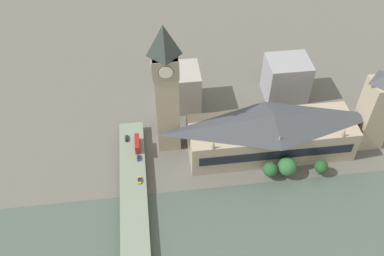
{
  "coord_description": "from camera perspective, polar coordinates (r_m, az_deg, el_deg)",
  "views": [
    {
      "loc": [
        -136.47,
        53.93,
        178.56
      ],
      "look_at": [
        21.24,
        34.28,
        17.71
      ],
      "focal_mm": 40.0,
      "sensor_mm": 36.0,
      "label": 1
    }
  ],
  "objects": [
    {
      "name": "ground_plane",
      "position": [
        231.12,
        9.17,
        -6.07
      ],
      "size": [
        600.0,
        600.0,
        0.0
      ],
      "primitive_type": "plane",
      "color": "#605E56"
    },
    {
      "name": "river_water",
      "position": [
        210.77,
        11.67,
        -14.06
      ],
      "size": [
        64.12,
        360.0,
        0.3
      ],
      "primitive_type": "cube",
      "color": "#47564C",
      "rests_on": "ground_plane"
    },
    {
      "name": "parliament_hall",
      "position": [
        233.55,
        10.5,
        -0.73
      ],
      "size": [
        27.1,
        88.85,
        26.46
      ],
      "color": "tan",
      "rests_on": "ground_plane"
    },
    {
      "name": "clock_tower",
      "position": [
        214.9,
        -3.48,
        5.48
      ],
      "size": [
        13.31,
        13.31,
        76.68
      ],
      "color": "tan",
      "rests_on": "ground_plane"
    },
    {
      "name": "victoria_tower",
      "position": [
        246.73,
        23.36,
        2.33
      ],
      "size": [
        14.35,
        14.35,
        53.23
      ],
      "color": "tan",
      "rests_on": "ground_plane"
    },
    {
      "name": "road_bridge",
      "position": [
        200.66,
        -7.55,
        -15.69
      ],
      "size": [
        160.23,
        13.45,
        5.14
      ],
      "color": "#5D6A59",
      "rests_on": "ground_plane"
    },
    {
      "name": "double_decker_bus_mid",
      "position": [
        233.84,
        -7.31,
        -2.03
      ],
      "size": [
        11.26,
        2.59,
        4.93
      ],
      "color": "red",
      "rests_on": "road_bridge"
    },
    {
      "name": "car_northbound_tail",
      "position": [
        219.89,
        -7.03,
        -6.89
      ],
      "size": [
        4.34,
        1.77,
        1.51
      ],
      "color": "gold",
      "rests_on": "road_bridge"
    },
    {
      "name": "car_southbound_mid",
      "position": [
        240.02,
        -8.69,
        -1.37
      ],
      "size": [
        4.53,
        1.77,
        1.31
      ],
      "color": "black",
      "rests_on": "road_bridge"
    },
    {
      "name": "car_southbound_extra",
      "position": [
        229.51,
        -7.12,
        -3.95
      ],
      "size": [
        3.98,
        1.78,
        1.38
      ],
      "color": "navy",
      "rests_on": "road_bridge"
    },
    {
      "name": "city_block_west",
      "position": [
        271.17,
        12.44,
        6.5
      ],
      "size": [
        21.45,
        25.54,
        25.96
      ],
      "color": "#939399",
      "rests_on": "ground_plane"
    },
    {
      "name": "city_block_center",
      "position": [
        257.97,
        -1.86,
        5.35
      ],
      "size": [
        22.06,
        25.65,
        25.74
      ],
      "color": "#A39E93",
      "rests_on": "ground_plane"
    },
    {
      "name": "tree_embankment_near",
      "position": [
        225.39,
        10.4,
        -5.45
      ],
      "size": [
        7.75,
        7.75,
        10.43
      ],
      "color": "brown",
      "rests_on": "ground_plane"
    },
    {
      "name": "tree_embankment_mid",
      "position": [
        233.1,
        16.85,
        -4.96
      ],
      "size": [
        7.19,
        7.19,
        9.92
      ],
      "color": "brown",
      "rests_on": "ground_plane"
    },
    {
      "name": "tree_embankment_far",
      "position": [
        227.38,
        12.58,
        -5.02
      ],
      "size": [
        9.91,
        9.91,
        12.28
      ],
      "color": "brown",
      "rests_on": "ground_plane"
    }
  ]
}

